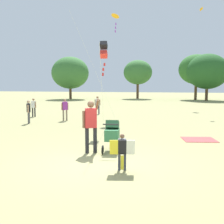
{
  "coord_description": "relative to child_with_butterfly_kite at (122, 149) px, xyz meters",
  "views": [
    {
      "loc": [
        1.83,
        -7.07,
        2.21
      ],
      "look_at": [
        0.08,
        1.27,
        1.3
      ],
      "focal_mm": 43.14,
      "sensor_mm": 36.0,
      "label": 1
    }
  ],
  "objects": [
    {
      "name": "picnic_blanket",
      "position": [
        2.34,
        4.33,
        -0.56
      ],
      "size": [
        1.4,
        1.22,
        0.02
      ],
      "primitive_type": "cube",
      "rotation": [
        0.0,
        0.0,
        0.17
      ],
      "color": "#CC3D3D",
      "rests_on": "ground"
    },
    {
      "name": "person_kid_running",
      "position": [
        -3.87,
        12.16,
        0.19
      ],
      "size": [
        0.41,
        0.23,
        1.29
      ],
      "color": "#33384C",
      "rests_on": "ground"
    },
    {
      "name": "person_red_shirt",
      "position": [
        -4.86,
        8.36,
        0.21
      ],
      "size": [
        0.34,
        0.31,
        1.31
      ],
      "color": "#7F705B",
      "rests_on": "ground"
    },
    {
      "name": "person_sitting_far",
      "position": [
        -6.38,
        6.88,
        0.2
      ],
      "size": [
        0.26,
        0.39,
        1.29
      ],
      "color": "#4C4C51",
      "rests_on": "ground"
    },
    {
      "name": "person_adult_flyer",
      "position": [
        -1.26,
        1.53,
        0.44
      ],
      "size": [
        0.54,
        0.62,
        1.74
      ],
      "color": "#232328",
      "rests_on": "ground"
    },
    {
      "name": "child_with_butterfly_kite",
      "position": [
        0.0,
        0.0,
        0.0
      ],
      "size": [
        0.64,
        0.38,
        0.94
      ],
      "color": "#33384C",
      "rests_on": "ground"
    },
    {
      "name": "treeline_distant",
      "position": [
        7.07,
        30.39,
        3.23
      ],
      "size": [
        36.53,
        7.48,
        6.45
      ],
      "color": "brown",
      "rests_on": "ground"
    },
    {
      "name": "kite_adult_black",
      "position": [
        -1.73,
        5.24,
        3.1
      ],
      "size": [
        0.9,
        3.79,
        4.08
      ],
      "color": "black",
      "rests_on": "ground"
    },
    {
      "name": "kite_orange_delta",
      "position": [
        -2.23,
        10.19,
        5.65
      ],
      "size": [
        2.45,
        2.78,
        6.49
      ],
      "color": "#F4A319",
      "rests_on": "ground"
    },
    {
      "name": "ground_plane",
      "position": [
        -0.72,
        0.51,
        -0.57
      ],
      "size": [
        120.0,
        120.0,
        0.0
      ],
      "primitive_type": "plane",
      "color": "#938E5B"
    },
    {
      "name": "stroller",
      "position": [
        -0.64,
        1.86,
        0.04
      ],
      "size": [
        0.59,
        1.11,
        1.03
      ],
      "color": "black",
      "rests_on": "ground"
    },
    {
      "name": "person_couple_left",
      "position": [
        -7.6,
        9.72,
        0.16
      ],
      "size": [
        0.39,
        0.21,
        1.23
      ],
      "color": "#232328",
      "rests_on": "ground"
    }
  ]
}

